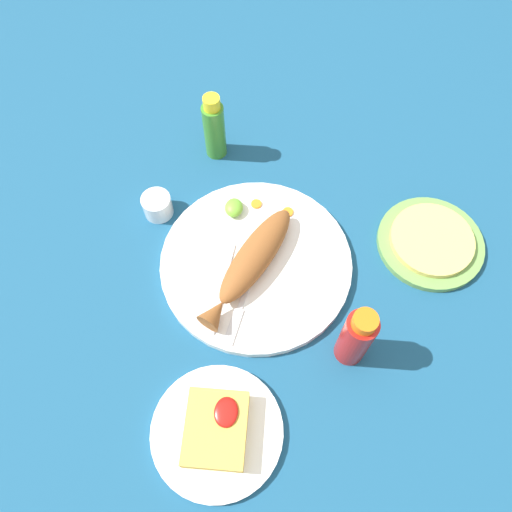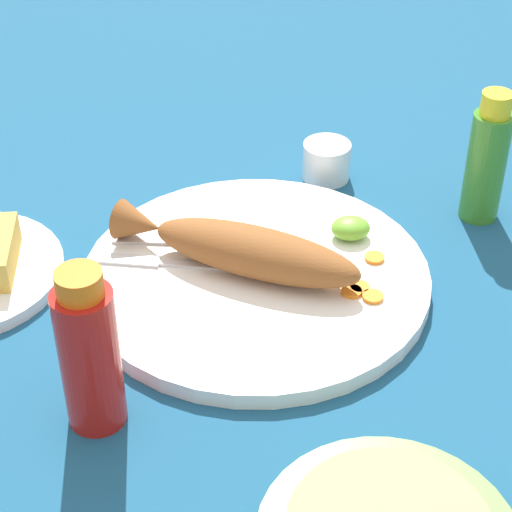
{
  "view_description": "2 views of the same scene",
  "coord_description": "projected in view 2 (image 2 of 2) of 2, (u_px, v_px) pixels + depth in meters",
  "views": [
    {
      "loc": [
        -0.43,
        -0.03,
        0.87
      ],
      "look_at": [
        0.0,
        0.0,
        0.04
      ],
      "focal_mm": 35.0,
      "sensor_mm": 36.0,
      "label": 1
    },
    {
      "loc": [
        -0.07,
        -0.77,
        0.61
      ],
      "look_at": [
        0.0,
        0.0,
        0.04
      ],
      "focal_mm": 65.0,
      "sensor_mm": 36.0,
      "label": 2
    }
  ],
  "objects": [
    {
      "name": "carrot_slice_mid",
      "position": [
        360.0,
        287.0,
        0.95
      ],
      "size": [
        0.02,
        0.02,
        0.0
      ],
      "primitive_type": "cylinder",
      "color": "orange",
      "rests_on": "main_plate"
    },
    {
      "name": "fried_fish",
      "position": [
        241.0,
        248.0,
        0.96
      ],
      "size": [
        0.27,
        0.17,
        0.05
      ],
      "rotation": [
        0.0,
        0.0,
        -0.48
      ],
      "color": "brown",
      "rests_on": "main_plate"
    },
    {
      "name": "carrot_slice_extra",
      "position": [
        374.0,
        258.0,
        0.99
      ],
      "size": [
        0.02,
        0.02,
        0.0
      ],
      "primitive_type": "cylinder",
      "color": "orange",
      "rests_on": "main_plate"
    },
    {
      "name": "lime_wedge_main",
      "position": [
        351.0,
        228.0,
        1.02
      ],
      "size": [
        0.04,
        0.04,
        0.02
      ],
      "primitive_type": "ellipsoid",
      "color": "#6BB233",
      "rests_on": "main_plate"
    },
    {
      "name": "fork_far",
      "position": [
        185.0,
        240.0,
        1.02
      ],
      "size": [
        0.19,
        0.04,
        0.0
      ],
      "rotation": [
        0.0,
        0.0,
        9.3
      ],
      "color": "silver",
      "rests_on": "main_plate"
    },
    {
      "name": "carrot_slice_near",
      "position": [
        352.0,
        292.0,
        0.94
      ],
      "size": [
        0.02,
        0.02,
        0.0
      ],
      "primitive_type": "cylinder",
      "color": "orange",
      "rests_on": "main_plate"
    },
    {
      "name": "hot_sauce_bottle_red",
      "position": [
        89.0,
        353.0,
        0.79
      ],
      "size": [
        0.05,
        0.05,
        0.16
      ],
      "color": "#B21914",
      "rests_on": "ground_plane"
    },
    {
      "name": "carrot_slice_far",
      "position": [
        373.0,
        297.0,
        0.94
      ],
      "size": [
        0.02,
        0.02,
        0.0
      ],
      "primitive_type": "cylinder",
      "color": "orange",
      "rests_on": "main_plate"
    },
    {
      "name": "ground_plane",
      "position": [
        256.0,
        285.0,
        0.99
      ],
      "size": [
        4.0,
        4.0,
        0.0
      ],
      "primitive_type": "plane",
      "color": "navy"
    },
    {
      "name": "main_plate",
      "position": [
        256.0,
        278.0,
        0.98
      ],
      "size": [
        0.37,
        0.37,
        0.02
      ],
      "primitive_type": "cylinder",
      "color": "white",
      "rests_on": "ground_plane"
    },
    {
      "name": "fork_near",
      "position": [
        168.0,
        263.0,
        0.98
      ],
      "size": [
        0.18,
        0.05,
        0.0
      ],
      "rotation": [
        0.0,
        0.0,
        9.21
      ],
      "color": "silver",
      "rests_on": "main_plate"
    },
    {
      "name": "salt_cup",
      "position": [
        326.0,
        163.0,
        1.15
      ],
      "size": [
        0.06,
        0.06,
        0.05
      ],
      "color": "silver",
      "rests_on": "ground_plane"
    },
    {
      "name": "hot_sauce_bottle_green",
      "position": [
        487.0,
        161.0,
        1.05
      ],
      "size": [
        0.05,
        0.05,
        0.16
      ],
      "color": "#3D8428",
      "rests_on": "ground_plane"
    }
  ]
}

